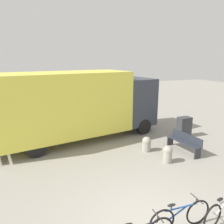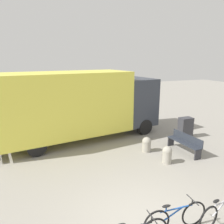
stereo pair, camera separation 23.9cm
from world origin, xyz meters
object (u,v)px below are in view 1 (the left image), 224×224
at_px(bollard_near_bench, 168,154).
at_px(utility_box, 184,127).
at_px(delivery_truck, 80,103).
at_px(park_bench, 184,141).
at_px(bicycle_middle, 180,216).
at_px(bollard_far_bench, 147,144).

xyz_separation_m(bollard_near_bench, utility_box, (2.60, 2.13, 0.16)).
distance_m(delivery_truck, utility_box, 5.56).
relative_size(park_bench, bicycle_middle, 1.05).
xyz_separation_m(bicycle_middle, bollard_near_bench, (1.87, 3.02, 0.01)).
xyz_separation_m(delivery_truck, bollard_far_bench, (2.29, -2.68, -1.50)).
xyz_separation_m(bollard_near_bench, bollard_far_bench, (-0.19, 1.27, -0.03)).
height_order(delivery_truck, park_bench, delivery_truck).
relative_size(bicycle_middle, utility_box, 1.59).
bearing_deg(bollard_far_bench, delivery_truck, 130.50).
xyz_separation_m(delivery_truck, bicycle_middle, (0.62, -6.98, -1.49)).
bearing_deg(bollard_far_bench, bicycle_middle, -111.35).
height_order(delivery_truck, bollard_near_bench, delivery_truck).
height_order(bollard_near_bench, bollard_far_bench, bollard_near_bench).
bearing_deg(utility_box, bicycle_middle, -130.94).
bearing_deg(utility_box, bollard_near_bench, -140.71).
bearing_deg(utility_box, park_bench, -129.69).
xyz_separation_m(park_bench, utility_box, (1.25, 1.51, 0.07)).
height_order(park_bench, bicycle_middle, park_bench).
distance_m(delivery_truck, park_bench, 5.27).
distance_m(bicycle_middle, utility_box, 6.82).
height_order(bollard_near_bench, utility_box, utility_box).
bearing_deg(bollard_near_bench, delivery_truck, 122.17).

